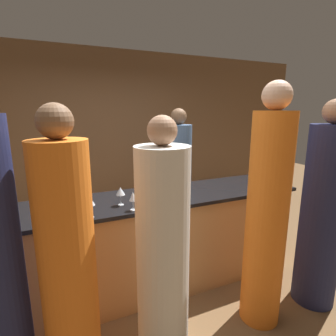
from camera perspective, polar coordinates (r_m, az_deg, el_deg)
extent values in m
plane|color=brown|center=(3.04, -4.48, -24.20)|extent=(14.00, 14.00, 0.00)
cube|color=brown|center=(4.61, -13.92, 6.92)|extent=(8.00, 0.06, 2.80)
cube|color=#B27F4C|center=(2.78, -4.65, -16.36)|extent=(3.19, 0.64, 0.95)
cube|color=black|center=(2.58, -4.83, -6.78)|extent=(3.25, 0.70, 0.03)
cylinder|color=#4C6B93|center=(3.52, 2.19, -4.00)|extent=(0.35, 0.35, 1.63)
sphere|color=brown|center=(3.38, 2.32, 11.14)|extent=(0.21, 0.21, 0.21)
cylinder|color=silver|center=(1.94, -1.14, -19.13)|extent=(0.37, 0.37, 1.59)
sphere|color=#A37556|center=(1.66, -1.27, 8.17)|extent=(0.19, 0.19, 0.19)
cylinder|color=orange|center=(2.35, 20.59, -11.02)|extent=(0.33, 0.33, 1.81)
sphere|color=tan|center=(2.18, 22.66, 14.40)|extent=(0.22, 0.22, 0.22)
cylinder|color=orange|center=(1.83, -20.78, -20.86)|extent=(0.33, 0.33, 1.65)
sphere|color=brown|center=(1.55, -23.41, 9.33)|extent=(0.20, 0.20, 0.20)
cylinder|color=#1E234C|center=(2.82, 30.49, -9.32)|extent=(0.37, 0.37, 1.70)
sphere|color=#A37556|center=(2.65, 32.76, 10.32)|extent=(0.21, 0.21, 0.21)
cylinder|color=silver|center=(2.19, -16.45, -10.25)|extent=(0.05, 0.05, 0.00)
cylinder|color=silver|center=(2.18, -16.53, -8.99)|extent=(0.01, 0.01, 0.10)
cone|color=silver|center=(2.15, -16.67, -6.85)|extent=(0.08, 0.08, 0.07)
cylinder|color=silver|center=(2.27, -7.55, -9.03)|extent=(0.05, 0.05, 0.00)
cylinder|color=silver|center=(2.26, -7.58, -8.01)|extent=(0.01, 0.01, 0.08)
cone|color=silver|center=(2.23, -7.63, -6.14)|extent=(0.07, 0.07, 0.07)
cylinder|color=silver|center=(2.41, -10.20, -7.89)|extent=(0.05, 0.05, 0.00)
cylinder|color=silver|center=(2.39, -10.24, -6.80)|extent=(0.01, 0.01, 0.09)
cone|color=silver|center=(2.36, -10.32, -4.94)|extent=(0.08, 0.08, 0.07)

